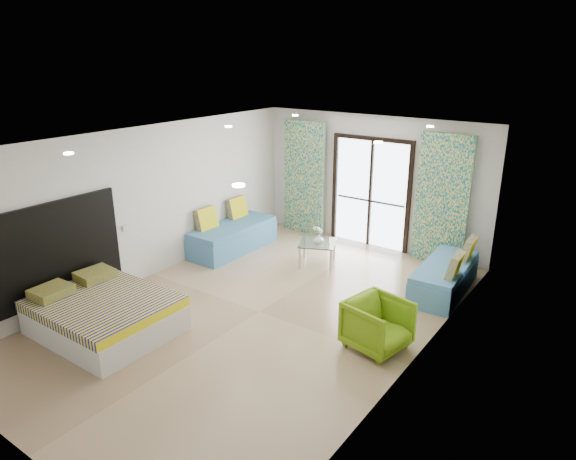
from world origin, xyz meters
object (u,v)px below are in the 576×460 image
Objects in this scene: coffee_table at (318,245)px; armchair at (378,322)px; daybed_right at (445,276)px; bed at (104,314)px; daybed_left at (232,236)px.

coffee_table is 3.03m from armchair.
daybed_right is at bearing 7.78° from armchair.
coffee_table is at bearing 73.21° from bed.
daybed_right reaches higher than coffee_table.
armchair is (-0.16, -2.26, 0.11)m from daybed_right.
daybed_left reaches higher than bed.
daybed_left is 2.56× the size of armchair.
coffee_table is at bearing -177.60° from daybed_right.
daybed_right is 2.39× the size of armchair.
coffee_table is at bearing 59.85° from armchair.
armchair is at bearing -41.95° from coffee_table.
bed is at bearing -79.82° from daybed_left.
bed is at bearing -106.79° from coffee_table.
daybed_left reaches higher than armchair.
armchair is at bearing 28.99° from bed.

